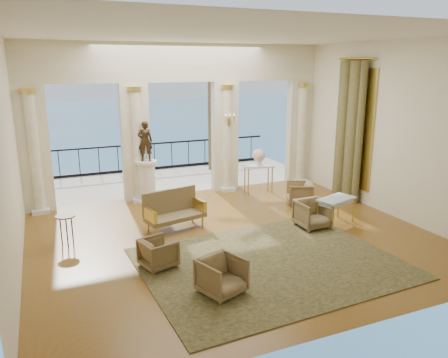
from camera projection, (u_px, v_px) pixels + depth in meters
name	position (u px, v px, depth m)	size (l,w,h in m)	color
floor	(234.00, 238.00, 10.13)	(9.00, 9.00, 0.00)	#482A0E
room_walls	(259.00, 119.00, 8.40)	(9.00, 9.00, 9.00)	#F2EACB
arcade	(182.00, 110.00, 12.87)	(9.00, 0.56, 4.50)	beige
terrace	(166.00, 180.00, 15.30)	(10.00, 3.60, 0.10)	#B8AC97
balustrade	(155.00, 159.00, 16.61)	(9.00, 0.06, 1.03)	black
palm_tree	(210.00, 59.00, 15.71)	(2.00, 2.00, 4.50)	#4C3823
sea	(69.00, 133.00, 65.08)	(160.00, 160.00, 0.00)	#205B8C
curtain	(349.00, 132.00, 12.56)	(0.33, 1.40, 4.09)	brown
window_frame	(354.00, 129.00, 12.61)	(0.04, 1.60, 3.40)	gold
wall_sconce	(229.00, 121.00, 13.21)	(0.30, 0.11, 0.33)	gold
rug	(270.00, 263.00, 8.82)	(5.03, 3.91, 0.02)	#282C15
armchair_a	(222.00, 274.00, 7.59)	(0.70, 0.66, 0.72)	#46391D
armchair_b	(313.00, 213.00, 10.69)	(0.73, 0.69, 0.75)	#46391D
armchair_c	(300.00, 192.00, 12.49)	(0.69, 0.64, 0.71)	#46391D
armchair_d	(158.00, 252.00, 8.60)	(0.63, 0.59, 0.65)	#46391D
settee	(173.00, 210.00, 10.59)	(1.55, 0.93, 0.96)	#46391D
game_table	(336.00, 201.00, 10.90)	(1.09, 0.81, 0.67)	#A2BEC8
pedestal	(147.00, 182.00, 12.64)	(0.67, 0.67, 1.22)	silver
statue	(145.00, 141.00, 12.33)	(0.42, 0.27, 1.14)	#312315
console_table	(259.00, 170.00, 13.48)	(0.99, 0.61, 0.88)	silver
urn	(259.00, 156.00, 13.37)	(0.39, 0.39, 0.51)	white
side_table	(66.00, 220.00, 9.58)	(0.43, 0.43, 0.70)	black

